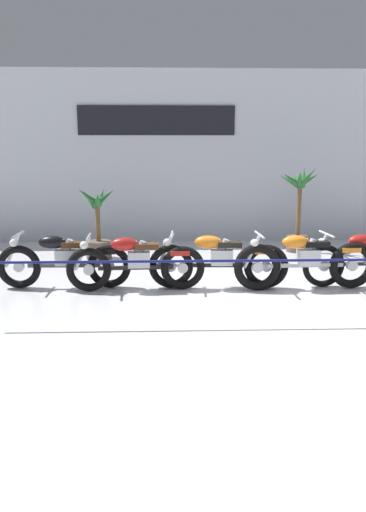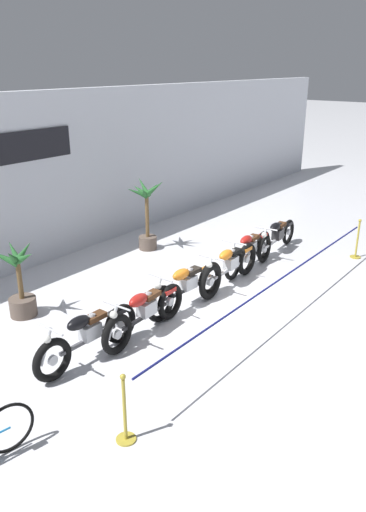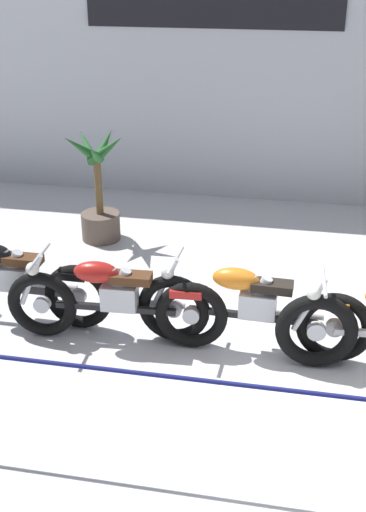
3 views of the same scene
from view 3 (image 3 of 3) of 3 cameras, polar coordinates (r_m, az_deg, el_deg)
ground_plane at (r=6.16m, az=11.82°, el=-11.96°), size 120.00×120.00×0.00m
back_wall at (r=10.16m, az=12.97°, el=16.01°), size 28.00×0.29×4.20m
motorcycle_black_0 at (r=7.15m, az=-15.15°, el=-2.24°), size 2.26×0.62×0.95m
motorcycle_red_1 at (r=6.57m, az=-6.12°, el=-4.04°), size 2.30×0.62×0.95m
motorcycle_orange_2 at (r=6.42m, az=6.12°, el=-4.75°), size 2.37×0.62×0.95m
potted_palm_right_of_row at (r=8.91m, az=-7.53°, el=5.25°), size 0.87×0.94×1.59m
stanchion_far_left at (r=4.91m, az=-3.70°, el=-11.90°), size 8.62×0.28×1.05m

